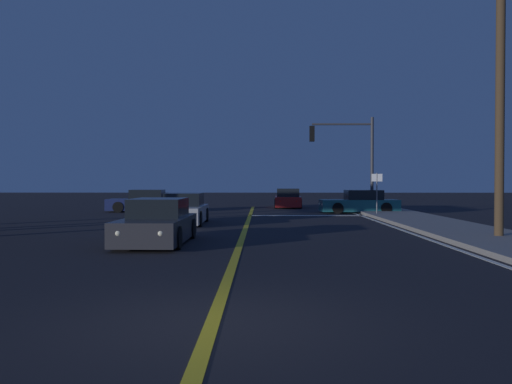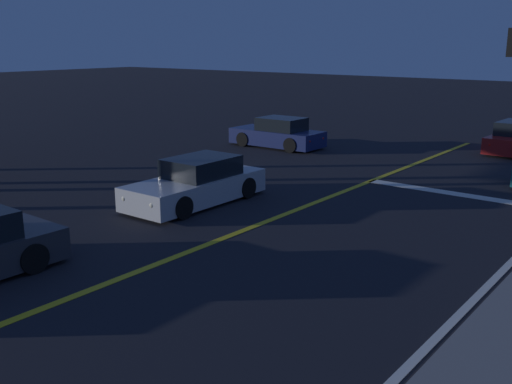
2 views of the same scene
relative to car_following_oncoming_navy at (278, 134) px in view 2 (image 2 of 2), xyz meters
The scene contains 5 objects.
lane_line_center 15.37m from the car_following_oncoming_navy, 65.01° to the right, with size 0.20×40.41×0.01m, color gold.
lane_line_edge_right 18.69m from the car_following_oncoming_navy, 48.17° to the right, with size 0.16×40.41×0.01m, color silver.
stop_bar 10.25m from the car_following_oncoming_navy, 20.21° to the right, with size 6.22×0.50×0.01m, color silver.
car_following_oncoming_navy is the anchor object (origin of this frame).
car_lead_oncoming_silver 9.98m from the car_following_oncoming_navy, 68.04° to the right, with size 1.88×4.56×1.34m.
Camera 2 is at (8.98, 4.26, 4.63)m, focal length 41.57 mm.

